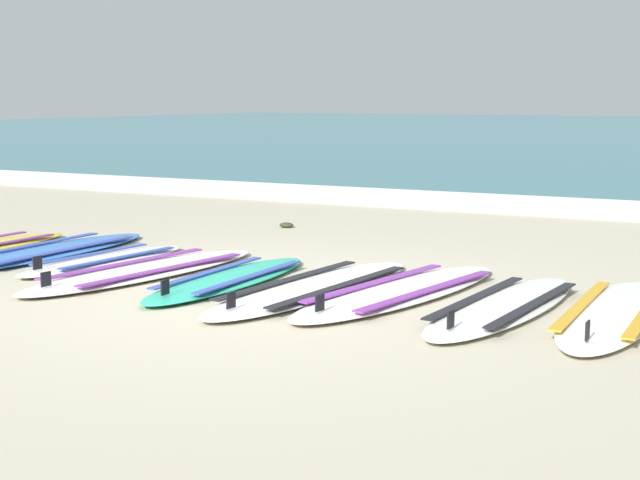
{
  "coord_description": "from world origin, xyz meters",
  "views": [
    {
      "loc": [
        3.61,
        -5.76,
        1.47
      ],
      "look_at": [
        -0.0,
        1.27,
        0.25
      ],
      "focal_mm": 52.26,
      "sensor_mm": 36.0,
      "label": 1
    }
  ],
  "objects_px": {
    "surfboard_8": "(614,313)",
    "surfboard_7": "(504,306)",
    "surfboard_2": "(105,260)",
    "surfboard_6": "(402,291)",
    "surfboard_1": "(48,252)",
    "surfboard_4": "(229,279)",
    "surfboard_3": "(145,271)",
    "surfboard_5": "(315,288)"
  },
  "relations": [
    {
      "from": "surfboard_8",
      "to": "surfboard_2",
      "type": "bearing_deg",
      "value": 179.47
    },
    {
      "from": "surfboard_1",
      "to": "surfboard_5",
      "type": "height_order",
      "value": "same"
    },
    {
      "from": "surfboard_1",
      "to": "surfboard_4",
      "type": "height_order",
      "value": "same"
    },
    {
      "from": "surfboard_1",
      "to": "surfboard_4",
      "type": "distance_m",
      "value": 2.25
    },
    {
      "from": "surfboard_8",
      "to": "surfboard_3",
      "type": "bearing_deg",
      "value": -176.9
    },
    {
      "from": "surfboard_1",
      "to": "surfboard_4",
      "type": "bearing_deg",
      "value": -8.85
    },
    {
      "from": "surfboard_5",
      "to": "surfboard_6",
      "type": "distance_m",
      "value": 0.66
    },
    {
      "from": "surfboard_7",
      "to": "surfboard_8",
      "type": "bearing_deg",
      "value": 9.79
    },
    {
      "from": "surfboard_3",
      "to": "surfboard_7",
      "type": "xyz_separation_m",
      "value": [
        3.04,
        0.08,
        0.0
      ]
    },
    {
      "from": "surfboard_2",
      "to": "surfboard_3",
      "type": "bearing_deg",
      "value": -21.27
    },
    {
      "from": "surfboard_5",
      "to": "surfboard_7",
      "type": "relative_size",
      "value": 1.12
    },
    {
      "from": "surfboard_7",
      "to": "surfboard_2",
      "type": "bearing_deg",
      "value": 177.44
    },
    {
      "from": "surfboard_1",
      "to": "surfboard_3",
      "type": "relative_size",
      "value": 0.98
    },
    {
      "from": "surfboard_2",
      "to": "surfboard_6",
      "type": "distance_m",
      "value": 2.84
    },
    {
      "from": "surfboard_7",
      "to": "surfboard_8",
      "type": "xyz_separation_m",
      "value": [
        0.71,
        0.12,
        -0.0
      ]
    },
    {
      "from": "surfboard_2",
      "to": "surfboard_4",
      "type": "distance_m",
      "value": 1.47
    },
    {
      "from": "surfboard_1",
      "to": "surfboard_3",
      "type": "xyz_separation_m",
      "value": [
        1.41,
        -0.36,
        -0.0
      ]
    },
    {
      "from": "surfboard_3",
      "to": "surfboard_5",
      "type": "relative_size",
      "value": 1.0
    },
    {
      "from": "surfboard_5",
      "to": "surfboard_7",
      "type": "xyz_separation_m",
      "value": [
        1.46,
        0.05,
        0.0
      ]
    },
    {
      "from": "surfboard_2",
      "to": "surfboard_7",
      "type": "distance_m",
      "value": 3.67
    },
    {
      "from": "surfboard_1",
      "to": "surfboard_5",
      "type": "bearing_deg",
      "value": -6.39
    },
    {
      "from": "surfboard_2",
      "to": "surfboard_3",
      "type": "relative_size",
      "value": 0.74
    },
    {
      "from": "surfboard_7",
      "to": "surfboard_3",
      "type": "bearing_deg",
      "value": -178.48
    },
    {
      "from": "surfboard_7",
      "to": "surfboard_6",
      "type": "bearing_deg",
      "value": 171.05
    },
    {
      "from": "surfboard_2",
      "to": "surfboard_6",
      "type": "xyz_separation_m",
      "value": [
        2.84,
        -0.03,
        -0.0
      ]
    },
    {
      "from": "surfboard_5",
      "to": "surfboard_8",
      "type": "xyz_separation_m",
      "value": [
        2.17,
        0.17,
        0.0
      ]
    },
    {
      "from": "surfboard_2",
      "to": "surfboard_6",
      "type": "bearing_deg",
      "value": -0.69
    },
    {
      "from": "surfboard_7",
      "to": "surfboard_4",
      "type": "bearing_deg",
      "value": -178.39
    },
    {
      "from": "surfboard_4",
      "to": "surfboard_6",
      "type": "xyz_separation_m",
      "value": [
        1.39,
        0.19,
        -0.0
      ]
    },
    {
      "from": "surfboard_8",
      "to": "surfboard_7",
      "type": "bearing_deg",
      "value": -170.21
    },
    {
      "from": "surfboard_4",
      "to": "surfboard_8",
      "type": "bearing_deg",
      "value": 3.62
    },
    {
      "from": "surfboard_4",
      "to": "surfboard_8",
      "type": "height_order",
      "value": "same"
    },
    {
      "from": "surfboard_3",
      "to": "surfboard_7",
      "type": "distance_m",
      "value": 3.04
    },
    {
      "from": "surfboard_8",
      "to": "surfboard_1",
      "type": "bearing_deg",
      "value": 178.2
    },
    {
      "from": "surfboard_7",
      "to": "surfboard_5",
      "type": "bearing_deg",
      "value": -178.05
    },
    {
      "from": "surfboard_4",
      "to": "surfboard_8",
      "type": "xyz_separation_m",
      "value": [
        2.93,
        0.19,
        -0.0
      ]
    },
    {
      "from": "surfboard_1",
      "to": "surfboard_8",
      "type": "height_order",
      "value": "same"
    },
    {
      "from": "surfboard_6",
      "to": "surfboard_2",
      "type": "bearing_deg",
      "value": 179.31
    },
    {
      "from": "surfboard_4",
      "to": "surfboard_5",
      "type": "height_order",
      "value": "same"
    },
    {
      "from": "surfboard_2",
      "to": "surfboard_5",
      "type": "xyz_separation_m",
      "value": [
        2.2,
        -0.21,
        -0.0
      ]
    },
    {
      "from": "surfboard_5",
      "to": "surfboard_8",
      "type": "distance_m",
      "value": 2.18
    },
    {
      "from": "surfboard_3",
      "to": "surfboard_8",
      "type": "relative_size",
      "value": 1.11
    }
  ]
}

